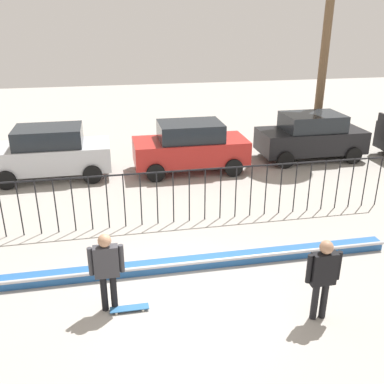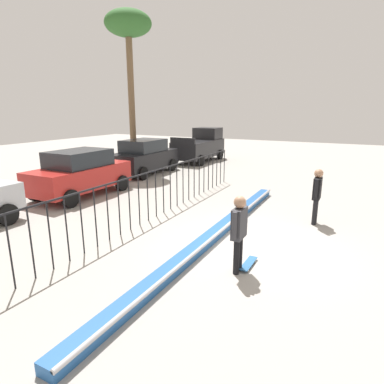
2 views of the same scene
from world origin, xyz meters
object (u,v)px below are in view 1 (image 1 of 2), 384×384
at_px(skateboarder, 107,266).
at_px(camera_operator, 323,273).
at_px(skateboard, 129,308).
at_px(parked_car_silver, 50,152).
at_px(parked_car_red, 190,146).
at_px(parked_car_black, 311,136).

relative_size(skateboarder, camera_operator, 1.00).
xyz_separation_m(skateboard, parked_car_silver, (-2.29, 8.49, 0.91)).
relative_size(skateboarder, parked_car_red, 0.41).
xyz_separation_m(skateboarder, skateboard, (0.39, -0.13, -0.99)).
bearing_deg(parked_car_red, skateboarder, -111.23).
relative_size(parked_car_silver, parked_car_red, 1.00).
height_order(skateboard, parked_car_black, parked_car_black).
height_order(skateboarder, skateboard, skateboarder).
distance_m(skateboarder, skateboard, 1.07).
relative_size(camera_operator, parked_car_red, 0.41).
xyz_separation_m(skateboarder, camera_operator, (4.10, -1.09, 0.00)).
xyz_separation_m(parked_car_red, parked_car_black, (5.18, 0.50, 0.00)).
height_order(skateboarder, parked_car_black, parked_car_black).
height_order(skateboarder, parked_car_red, parked_car_red).
relative_size(camera_operator, parked_car_silver, 0.41).
distance_m(skateboard, camera_operator, 3.96).
relative_size(parked_car_red, parked_car_black, 1.00).
bearing_deg(parked_car_red, parked_car_silver, 177.61).
relative_size(camera_operator, parked_car_black, 0.41).
bearing_deg(skateboarder, parked_car_silver, 136.83).
height_order(parked_car_red, parked_car_black, same).
xyz_separation_m(skateboarder, parked_car_red, (3.27, 8.08, -0.08)).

